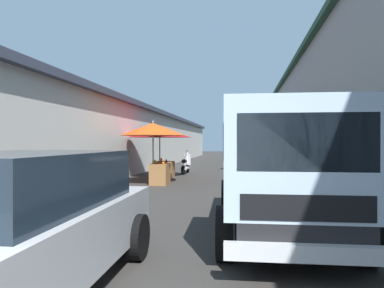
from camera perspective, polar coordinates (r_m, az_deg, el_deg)
name	(u,v)px	position (r m, az deg, el deg)	size (l,w,h in m)	color
ground	(217,178)	(14.67, 4.26, -5.83)	(90.00, 90.00, 0.00)	#33302D
building_left_whitewash	(81,138)	(18.89, -18.40, 0.92)	(49.80, 7.50, 3.54)	beige
building_right_concrete	(381,111)	(18.00, 29.48, 4.94)	(49.80, 7.50, 6.05)	gray
fruit_stall_near_right	(266,141)	(20.16, 12.49, 0.45)	(2.14, 2.14, 2.22)	#9E9EA3
fruit_stall_far_right	(160,137)	(14.90, -5.42, 1.12)	(2.85, 2.85, 2.24)	#9E9EA3
fruit_stall_near_left	(154,135)	(12.39, -6.50, 1.53)	(2.41, 2.41, 2.35)	#9E9EA3
hatchback_car	(13,226)	(3.79, -28.21, -12.21)	(3.95, 2.00, 1.45)	#ADAFB5
delivery_truck	(284,177)	(5.18, 15.46, -5.44)	(4.99, 2.13, 2.08)	black
vendor_by_crates	(272,156)	(17.58, 13.51, -1.95)	(0.59, 0.34, 1.55)	navy
vendor_in_shade	(231,154)	(18.97, 6.60, -1.78)	(0.52, 0.43, 1.55)	#232328
parked_scooter	(186,165)	(16.77, -1.09, -3.53)	(1.69, 0.32, 1.14)	black
plastic_stool	(257,179)	(11.62, 11.07, -5.82)	(0.30, 0.30, 0.43)	#194CB2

